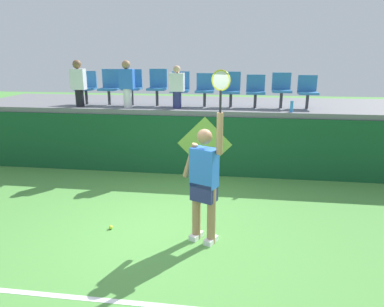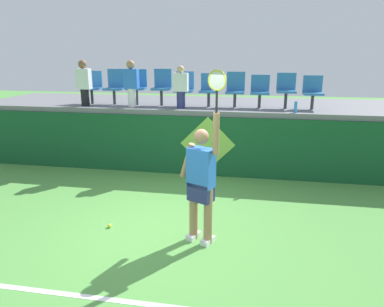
{
  "view_description": "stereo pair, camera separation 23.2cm",
  "coord_description": "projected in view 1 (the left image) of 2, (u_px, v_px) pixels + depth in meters",
  "views": [
    {
      "loc": [
        1.19,
        -4.99,
        2.76
      ],
      "look_at": [
        0.34,
        1.04,
        1.04
      ],
      "focal_mm": 33.14,
      "sensor_mm": 36.0,
      "label": 1
    },
    {
      "loc": [
        1.42,
        -4.95,
        2.76
      ],
      "look_at": [
        0.34,
        1.04,
        1.04
      ],
      "focal_mm": 33.14,
      "sensor_mm": 36.0,
      "label": 2
    }
  ],
  "objects": [
    {
      "name": "stadium_chair_5",
      "position": [
        205.0,
        88.0,
        8.63
      ],
      "size": [
        0.44,
        0.42,
        0.79
      ],
      "color": "#38383D",
      "rests_on": "spectator_platform"
    },
    {
      "name": "spectator_0",
      "position": [
        127.0,
        83.0,
        8.43
      ],
      "size": [
        0.34,
        0.2,
        1.11
      ],
      "color": "white",
      "rests_on": "spectator_platform"
    },
    {
      "name": "court_baseline_stripe",
      "position": [
        130.0,
        303.0,
        4.07
      ],
      "size": [
        10.47,
        0.08,
        0.01
      ],
      "primitive_type": "cube",
      "color": "white",
      "rests_on": "ground_plane"
    },
    {
      "name": "tennis_player",
      "position": [
        204.0,
        180.0,
        5.17
      ],
      "size": [
        0.71,
        0.39,
        2.56
      ],
      "color": "white",
      "rests_on": "ground_plane"
    },
    {
      "name": "ground_plane",
      "position": [
        162.0,
        233.0,
        5.66
      ],
      "size": [
        40.0,
        40.0,
        0.0
      ],
      "primitive_type": "plane",
      "color": "#519342"
    },
    {
      "name": "wall_signage_mount",
      "position": [
        204.0,
        175.0,
        8.33
      ],
      "size": [
        1.27,
        0.01,
        1.4
      ],
      "color": "#144C28",
      "rests_on": "ground_plane"
    },
    {
      "name": "stadium_chair_0",
      "position": [
        87.0,
        86.0,
        9.03
      ],
      "size": [
        0.44,
        0.42,
        0.83
      ],
      "color": "#38383D",
      "rests_on": "spectator_platform"
    },
    {
      "name": "stadium_chair_6",
      "position": [
        231.0,
        88.0,
        8.55
      ],
      "size": [
        0.44,
        0.42,
        0.84
      ],
      "color": "#38383D",
      "rests_on": "spectator_platform"
    },
    {
      "name": "water_bottle",
      "position": [
        292.0,
        107.0,
        7.82
      ],
      "size": [
        0.07,
        0.07,
        0.25
      ],
      "primitive_type": "cylinder",
      "color": "#338CE5",
      "rests_on": "spectator_platform"
    },
    {
      "name": "stadium_chair_1",
      "position": [
        110.0,
        85.0,
        8.95
      ],
      "size": [
        0.44,
        0.42,
        0.88
      ],
      "color": "#38383D",
      "rests_on": "spectator_platform"
    },
    {
      "name": "tennis_ball",
      "position": [
        111.0,
        227.0,
        5.78
      ],
      "size": [
        0.07,
        0.07,
        0.07
      ],
      "primitive_type": "sphere",
      "color": "#D1E533",
      "rests_on": "ground_plane"
    },
    {
      "name": "court_back_wall",
      "position": [
        189.0,
        145.0,
        8.3
      ],
      "size": [
        11.64,
        0.2,
        1.39
      ],
      "primitive_type": "cube",
      "color": "#144C28",
      "rests_on": "ground_plane"
    },
    {
      "name": "spectator_2",
      "position": [
        177.0,
        87.0,
        8.29
      ],
      "size": [
        0.34,
        0.2,
        0.99
      ],
      "color": "navy",
      "rests_on": "spectator_platform"
    },
    {
      "name": "stadium_chair_3",
      "position": [
        158.0,
        85.0,
        8.78
      ],
      "size": [
        0.44,
        0.42,
        0.89
      ],
      "color": "#38383D",
      "rests_on": "spectator_platform"
    },
    {
      "name": "stadium_chair_8",
      "position": [
        281.0,
        88.0,
        8.38
      ],
      "size": [
        0.44,
        0.42,
        0.82
      ],
      "color": "#38383D",
      "rests_on": "spectator_platform"
    },
    {
      "name": "stadium_chair_4",
      "position": [
        180.0,
        87.0,
        8.72
      ],
      "size": [
        0.44,
        0.42,
        0.83
      ],
      "color": "#38383D",
      "rests_on": "spectator_platform"
    },
    {
      "name": "stadium_chair_2",
      "position": [
        133.0,
        85.0,
        8.87
      ],
      "size": [
        0.44,
        0.42,
        0.88
      ],
      "color": "#38383D",
      "rests_on": "spectator_platform"
    },
    {
      "name": "spectator_1",
      "position": [
        78.0,
        82.0,
        8.56
      ],
      "size": [
        0.34,
        0.21,
        1.11
      ],
      "color": "black",
      "rests_on": "spectator_platform"
    },
    {
      "name": "spectator_platform",
      "position": [
        197.0,
        105.0,
        9.42
      ],
      "size": [
        11.64,
        2.89,
        0.12
      ],
      "primitive_type": "cube",
      "color": "slate",
      "rests_on": "court_back_wall"
    },
    {
      "name": "stadium_chair_7",
      "position": [
        256.0,
        90.0,
        8.48
      ],
      "size": [
        0.44,
        0.42,
        0.77
      ],
      "color": "#38383D",
      "rests_on": "spectator_platform"
    },
    {
      "name": "stadium_chair_9",
      "position": [
        308.0,
        90.0,
        8.31
      ],
      "size": [
        0.44,
        0.42,
        0.77
      ],
      "color": "#38383D",
      "rests_on": "spectator_platform"
    }
  ]
}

